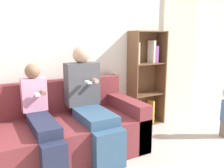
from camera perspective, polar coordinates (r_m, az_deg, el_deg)
The scene contains 6 objects.
back_wall at distance 3.23m, azimuth -12.47°, elevation 9.06°, with size 10.00×0.06×2.55m.
curtain_panel at distance 4.32m, azimuth 15.68°, elevation 6.99°, with size 0.75×0.04×2.18m.
couch at distance 2.90m, azimuth -13.17°, elevation -11.42°, with size 2.02×0.94×0.84m.
adult_seated at distance 2.83m, azimuth -5.34°, elevation -3.82°, with size 0.42×0.88×1.28m.
child_seated at distance 2.64m, azimuth -16.57°, elevation -7.90°, with size 0.28×0.89×1.09m.
bookshelf at distance 3.77m, azimuth 8.01°, elevation 1.94°, with size 0.56×0.28×1.47m.
Camera 1 is at (-0.96, -2.01, 1.40)m, focal length 38.00 mm.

